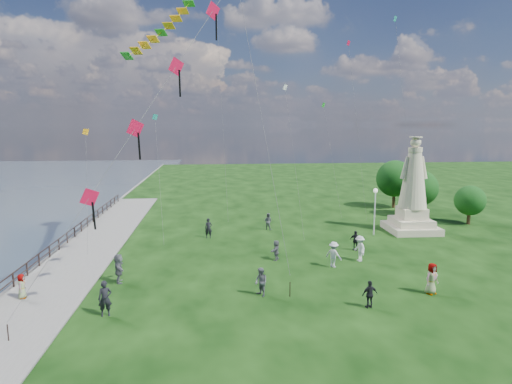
{
  "coord_description": "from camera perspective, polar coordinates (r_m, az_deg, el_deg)",
  "views": [
    {
      "loc": [
        -3.93,
        -20.63,
        10.02
      ],
      "look_at": [
        -1.0,
        8.0,
        5.5
      ],
      "focal_mm": 30.0,
      "sensor_mm": 36.0,
      "label": 1
    }
  ],
  "objects": [
    {
      "name": "person_2",
      "position": [
        31.15,
        10.31,
        -8.2
      ],
      "size": [
        1.29,
        1.28,
        1.85
      ],
      "primitive_type": "imported",
      "rotation": [
        0.0,
        0.0,
        2.37
      ],
      "color": "silver",
      "rests_on": "ground"
    },
    {
      "name": "person_7",
      "position": [
        41.33,
        1.62,
        -3.93
      ],
      "size": [
        0.94,
        0.85,
        1.65
      ],
      "primitive_type": "imported",
      "rotation": [
        0.0,
        0.0,
        2.57
      ],
      "color": "#595960",
      "rests_on": "ground"
    },
    {
      "name": "red_kite_train",
      "position": [
        25.46,
        -11.05,
        15.07
      ],
      "size": [
        12.35,
        9.35,
        20.74
      ],
      "color": "black",
      "rests_on": "ground"
    },
    {
      "name": "person_1",
      "position": [
        25.74,
        0.67,
        -11.92
      ],
      "size": [
        0.85,
        0.98,
        1.72
      ],
      "primitive_type": "imported",
      "rotation": [
        0.0,
        0.0,
        -1.07
      ],
      "color": "#595960",
      "rests_on": "ground"
    },
    {
      "name": "person_0",
      "position": [
        24.57,
        -19.48,
        -13.25
      ],
      "size": [
        0.78,
        0.59,
        1.92
      ],
      "primitive_type": "imported",
      "rotation": [
        0.0,
        0.0,
        0.2
      ],
      "color": "black",
      "rests_on": "ground"
    },
    {
      "name": "small_kites",
      "position": [
        43.61,
        2.22,
        13.09
      ],
      "size": [
        30.14,
        15.89,
        26.9
      ],
      "color": "#16857A",
      "rests_on": "ground"
    },
    {
      "name": "person_6",
      "position": [
        38.58,
        -6.35,
        -4.82
      ],
      "size": [
        0.67,
        0.47,
        1.78
      ],
      "primitive_type": "imported",
      "rotation": [
        0.0,
        0.0,
        0.06
      ],
      "color": "black",
      "rests_on": "ground"
    },
    {
      "name": "person_3",
      "position": [
        25.05,
        14.94,
        -13.04
      ],
      "size": [
        0.98,
        0.62,
        1.56
      ],
      "primitive_type": "imported",
      "rotation": [
        0.0,
        0.0,
        3.32
      ],
      "color": "black",
      "rests_on": "ground"
    },
    {
      "name": "person_8",
      "position": [
        32.86,
        13.65,
        -7.33
      ],
      "size": [
        0.86,
        1.34,
        1.93
      ],
      "primitive_type": "imported",
      "rotation": [
        0.0,
        0.0,
        -1.39
      ],
      "color": "silver",
      "rests_on": "ground"
    },
    {
      "name": "person_11",
      "position": [
        32.29,
        2.7,
        -7.75
      ],
      "size": [
        1.18,
        1.53,
        1.52
      ],
      "primitive_type": "imported",
      "rotation": [
        0.0,
        0.0,
        4.25
      ],
      "color": "#595960",
      "rests_on": "ground"
    },
    {
      "name": "statue",
      "position": [
        42.81,
        20.16,
        -0.54
      ],
      "size": [
        4.55,
        4.55,
        8.97
      ],
      "rotation": [
        0.0,
        0.0,
        -0.03
      ],
      "color": "beige",
      "rests_on": "ground"
    },
    {
      "name": "tree_row",
      "position": [
        52.04,
        20.29,
        0.91
      ],
      "size": [
        7.66,
        13.0,
        5.82
      ],
      "color": "#382314",
      "rests_on": "ground"
    },
    {
      "name": "person_10",
      "position": [
        28.66,
        -28.77,
        -11.14
      ],
      "size": [
        0.48,
        0.74,
        1.45
      ],
      "primitive_type": "imported",
      "rotation": [
        0.0,
        0.0,
        1.64
      ],
      "color": "#595960",
      "rests_on": "ground"
    },
    {
      "name": "waterfront",
      "position": [
        33.27,
        -25.78,
        -9.63
      ],
      "size": [
        200.0,
        200.0,
        1.51
      ],
      "color": "#2F3E47",
      "rests_on": "ground"
    },
    {
      "name": "person_4",
      "position": [
        28.07,
        22.37,
        -10.62
      ],
      "size": [
        1.07,
        0.88,
        1.9
      ],
      "primitive_type": "imported",
      "rotation": [
        0.0,
        0.0,
        0.39
      ],
      "color": "#595960",
      "rests_on": "ground"
    },
    {
      "name": "person_5",
      "position": [
        29.15,
        -17.84,
        -9.65
      ],
      "size": [
        1.13,
        1.89,
        1.9
      ],
      "primitive_type": "imported",
      "rotation": [
        0.0,
        0.0,
        1.8
      ],
      "color": "#595960",
      "rests_on": "ground"
    },
    {
      "name": "person_9",
      "position": [
        35.59,
        13.1,
        -6.31
      ],
      "size": [
        1.02,
        1.01,
        1.62
      ],
      "primitive_type": "imported",
      "rotation": [
        0.0,
        0.0,
        -0.77
      ],
      "color": "black",
      "rests_on": "ground"
    },
    {
      "name": "lamppost",
      "position": [
        40.42,
        15.59,
        -1.23
      ],
      "size": [
        0.4,
        0.4,
        4.33
      ],
      "color": "silver",
      "rests_on": "ground"
    }
  ]
}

